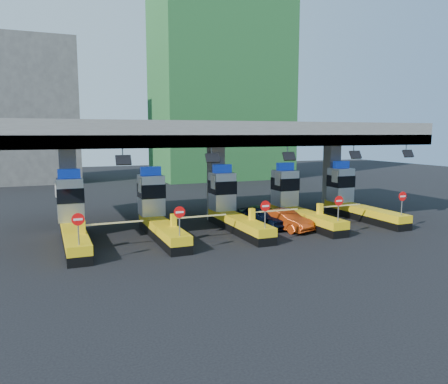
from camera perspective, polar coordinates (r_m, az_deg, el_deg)
name	(u,v)px	position (r m, az deg, el deg)	size (l,w,h in m)	color
ground	(232,229)	(29.08, 1.10, -4.82)	(120.00, 120.00, 0.00)	black
toll_canopy	(216,136)	(31.04, -1.00, 7.38)	(28.00, 12.09, 7.00)	slate
toll_lane_far_left	(72,218)	(26.79, -19.19, -3.28)	(4.43, 8.00, 4.16)	black
toll_lane_left	(157,213)	(27.50, -8.73, -2.67)	(4.43, 8.00, 4.16)	black
toll_lane_center	(231,207)	(29.06, 0.89, -2.02)	(4.43, 8.00, 4.16)	black
toll_lane_right	(295,203)	(31.35, 9.32, -1.41)	(4.43, 8.00, 4.16)	black
toll_lane_far_right	(353,199)	(34.22, 16.46, -0.86)	(4.43, 8.00, 4.16)	black
bg_building_scaffold	(220,78)	(63.02, -0.51, 14.71)	(18.00, 12.00, 28.00)	#1E5926
bg_building_concrete	(19,112)	(62.14, -25.21, 9.46)	(14.00, 10.00, 18.00)	#4C4C49
van	(263,217)	(29.54, 5.08, -3.21)	(1.72, 4.27, 1.46)	black
red_car	(284,220)	(28.91, 7.89, -3.62)	(1.41, 4.05, 1.33)	#AC340D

